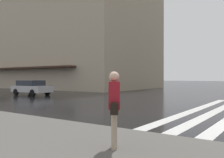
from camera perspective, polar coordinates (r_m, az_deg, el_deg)
haussmann_block_mid at (r=43.93m, az=-10.32°, el=13.96°), size 17.55×27.97×24.54m
car_silver at (r=24.77m, az=-18.08°, el=-1.82°), size 1.85×4.10×1.41m
pedestrian_in_red_jacket at (r=5.40m, az=0.50°, el=-5.70°), size 0.62×0.52×1.68m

